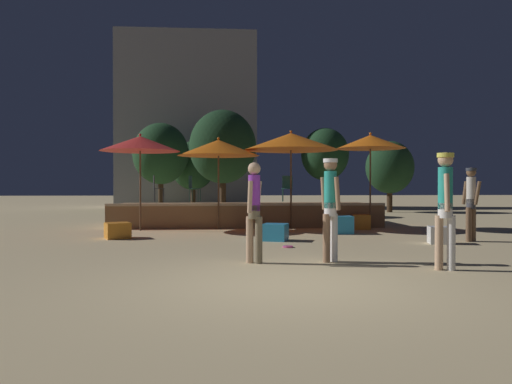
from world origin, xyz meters
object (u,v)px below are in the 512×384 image
Objects in this scene: background_tree_4 at (223,147)px; patio_umbrella_1 at (140,144)px; background_tree_1 at (390,167)px; bistro_chair_2 at (193,186)px; cube_seat_0 at (118,231)px; person_1 at (330,202)px; patio_umbrella_0 at (291,142)px; person_2 at (254,208)px; background_tree_0 at (325,154)px; cube_seat_1 at (275,232)px; cube_seat_3 at (342,225)px; bistro_chair_1 at (287,186)px; cube_seat_2 at (361,222)px; bistro_chair_0 at (156,186)px; background_tree_2 at (161,154)px; person_3 at (471,199)px; person_0 at (445,202)px; patio_umbrella_3 at (370,142)px; background_tree_3 at (193,166)px; cube_seat_4 at (440,235)px; frisbee_disc at (288,247)px; patio_umbrella_2 at (218,148)px.

patio_umbrella_1 is at bearing -109.63° from background_tree_4.
bistro_chair_2 is at bearing -143.68° from background_tree_1.
cube_seat_0 is 16.28m from background_tree_1.
background_tree_4 is (-1.83, 13.41, 1.99)m from person_1.
person_2 is at bearing -103.34° from patio_umbrella_0.
cube_seat_0 is (-4.82, -2.53, -2.52)m from patio_umbrella_0.
patio_umbrella_1 is at bearing -122.11° from background_tree_0.
cube_seat_3 is (2.06, 1.62, 0.04)m from cube_seat_1.
bistro_chair_1 is 11.90m from background_tree_0.
cube_seat_1 is (-0.86, -3.31, -2.51)m from patio_umbrella_0.
cube_seat_1 is at bearing -135.21° from cube_seat_2.
person_2 reaches higher than bistro_chair_0.
background_tree_0 is at bearing 73.62° from patio_umbrella_0.
person_2 is at bearing -105.35° from background_tree_0.
background_tree_1 is at bearing -10.25° from background_tree_2.
person_2 reaches higher than cube_seat_1.
background_tree_0 is at bearing 57.89° from patio_umbrella_1.
background_tree_4 is (-5.93, 10.49, 2.04)m from person_3.
person_0 is at bearing -168.82° from person_2.
background_tree_3 is at bearing 114.73° from patio_umbrella_3.
patio_umbrella_0 is at bearing -74.14° from background_tree_3.
person_0 is 3.14m from person_2.
background_tree_0 is at bearing -20.22° from bistro_chair_2.
background_tree_0 reaches higher than person_3.
bistro_chair_2 is 0.19× the size of background_tree_0.
background_tree_4 is (-3.48, 14.38, 1.96)m from person_0.
bistro_chair_0 reaches higher than cube_seat_2.
person_2 reaches higher than cube_seat_4.
cube_seat_2 is 1.67m from cube_seat_3.
bistro_chair_1 is at bearing -99.72° from bistro_chair_0.
cube_seat_4 is at bearing -140.71° from bistro_chair_0.
cube_seat_3 is 3.55m from frisbee_disc.
cube_seat_0 is (-7.27, -2.27, -2.50)m from patio_umbrella_3.
bistro_chair_0 reaches higher than cube_seat_1.
patio_umbrella_3 reaches higher than person_0.
person_1 is at bearing 8.24° from person_3.
background_tree_1 is at bearing -128.13° from person_3.
background_tree_0 is (8.25, 11.25, 1.81)m from bistro_chair_0.
background_tree_0 is 7.64m from background_tree_3.
patio_umbrella_0 is 1.02× the size of patio_umbrella_3.
bistro_chair_0 is (-4.14, 8.62, 0.28)m from person_1.
person_2 is 20.20m from background_tree_3.
frisbee_disc is at bearing -48.21° from patio_umbrella_1.
cube_seat_4 is at bearing -12.35° from cube_seat_0.
patio_umbrella_0 is 5.33× the size of cube_seat_4.
background_tree_4 is at bearing -163.44° from background_tree_1.
patio_umbrella_3 is 7.73m from person_0.
cube_seat_1 is at bearing -89.54° from bistro_chair_1.
cube_seat_4 is 2.50× the size of frisbee_disc.
background_tree_2 is at bearing 105.28° from patio_umbrella_2.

